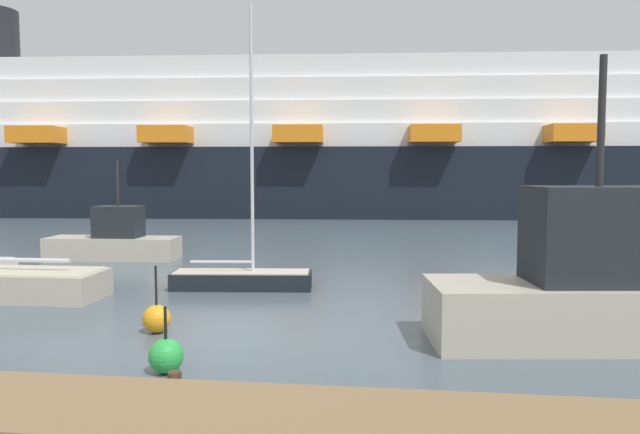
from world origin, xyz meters
The scene contains 8 objects.
ground_plane centered at (0.00, 0.00, 0.00)m, with size 600.00×600.00×0.00m, color #4C5B66.
dock_pier centered at (0.00, -5.29, 0.20)m, with size 24.14×2.57×0.48m.
sailboat_3 centered at (-1.30, 5.69, 0.44)m, with size 4.74×1.72×9.29m.
fishing_boat_0 centered at (8.59, 0.54, 1.24)m, with size 8.57×3.50×6.50m.
fishing_boat_1 centered at (-8.59, 11.53, 0.81)m, with size 5.82×1.96×4.38m.
channel_buoy_0 centered at (-0.65, -2.74, 0.34)m, with size 0.68×0.68×1.32m.
channel_buoy_2 centered at (-1.98, 0.06, 0.35)m, with size 0.68×0.68×1.65m.
cruise_ship centered at (-15.07, 40.40, 5.97)m, with size 106.01×22.52×18.63m.
Camera 1 is at (3.77, -13.86, 3.96)m, focal length 34.14 mm.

